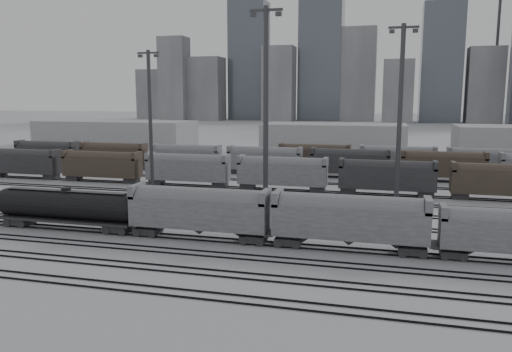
% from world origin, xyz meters
% --- Properties ---
extents(ground, '(900.00, 900.00, 0.00)m').
position_xyz_m(ground, '(0.00, 0.00, 0.00)').
color(ground, silver).
rests_on(ground, ground).
extents(tracks, '(220.00, 71.50, 0.16)m').
position_xyz_m(tracks, '(0.00, 17.50, 0.08)').
color(tracks, black).
rests_on(tracks, ground).
extents(tank_car_b, '(19.40, 3.23, 4.80)m').
position_xyz_m(tank_car_b, '(-11.46, 1.00, 2.77)').
color(tank_car_b, '#242427').
rests_on(tank_car_b, ground).
extents(hopper_car_a, '(15.64, 3.11, 5.59)m').
position_xyz_m(hopper_car_a, '(5.17, 1.00, 3.46)').
color(hopper_car_a, '#242427').
rests_on(hopper_car_a, ground).
extents(hopper_car_b, '(15.69, 3.12, 5.61)m').
position_xyz_m(hopper_car_b, '(21.43, 1.00, 3.47)').
color(hopper_car_b, '#242427').
rests_on(hopper_car_b, ground).
extents(light_mast_b, '(3.65, 0.58, 22.81)m').
position_xyz_m(light_mast_b, '(-11.96, 24.15, 12.10)').
color(light_mast_b, '#373739').
rests_on(light_mast_b, ground).
extents(light_mast_c, '(4.30, 0.69, 26.89)m').
position_xyz_m(light_mast_c, '(9.39, 14.52, 14.26)').
color(light_mast_c, '#373739').
rests_on(light_mast_c, ground).
extents(light_mast_d, '(4.05, 0.65, 25.29)m').
position_xyz_m(light_mast_d, '(26.37, 23.04, 13.41)').
color(light_mast_d, '#373739').
rests_on(light_mast_d, ground).
extents(bg_string_near, '(151.00, 3.00, 5.60)m').
position_xyz_m(bg_string_near, '(8.00, 32.00, 2.80)').
color(bg_string_near, gray).
rests_on(bg_string_near, ground).
extents(bg_string_mid, '(151.00, 3.00, 5.60)m').
position_xyz_m(bg_string_mid, '(18.00, 48.00, 2.80)').
color(bg_string_mid, '#242427').
rests_on(bg_string_mid, ground).
extents(bg_string_far, '(66.00, 3.00, 5.60)m').
position_xyz_m(bg_string_far, '(35.50, 56.00, 2.80)').
color(bg_string_far, '#43362A').
rests_on(bg_string_far, ground).
extents(warehouse_left, '(50.00, 18.00, 8.00)m').
position_xyz_m(warehouse_left, '(-60.00, 95.00, 4.00)').
color(warehouse_left, '#ADADAF').
rests_on(warehouse_left, ground).
extents(warehouse_mid, '(40.00, 18.00, 8.00)m').
position_xyz_m(warehouse_mid, '(10.00, 95.00, 4.00)').
color(warehouse_mid, '#ADADAF').
rests_on(warehouse_mid, ground).
extents(skyline, '(316.00, 22.40, 95.00)m').
position_xyz_m(skyline, '(10.84, 280.00, 34.73)').
color(skyline, '#9C9C9F').
rests_on(skyline, ground).
extents(crane_left, '(42.00, 1.80, 100.00)m').
position_xyz_m(crane_left, '(-28.74, 305.00, 57.39)').
color(crane_left, '#373739').
rests_on(crane_left, ground).
extents(crane_right, '(42.00, 1.80, 100.00)m').
position_xyz_m(crane_right, '(91.26, 305.00, 57.39)').
color(crane_right, '#373739').
rests_on(crane_right, ground).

